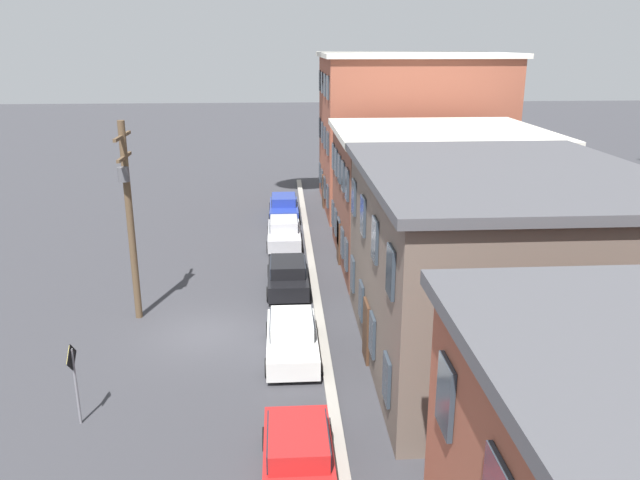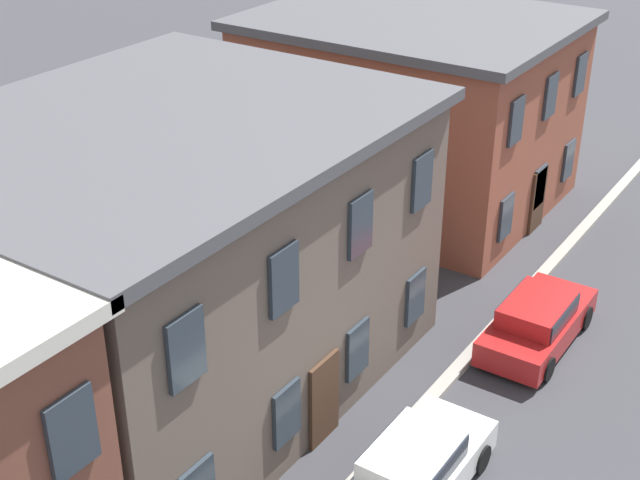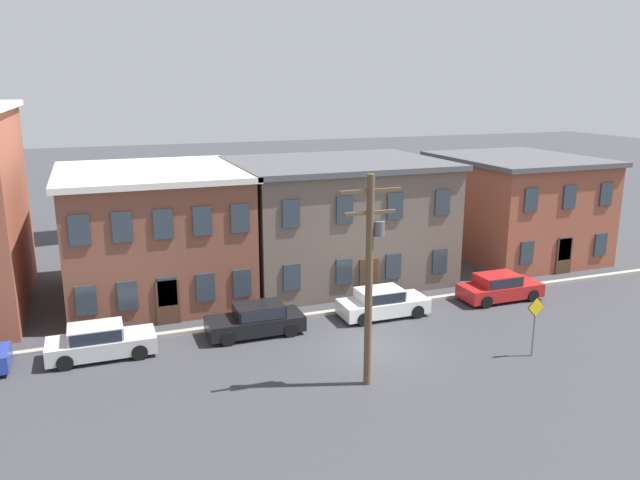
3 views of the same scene
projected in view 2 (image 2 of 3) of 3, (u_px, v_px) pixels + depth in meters
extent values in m
cube|color=#2D3842|center=(72.00, 434.00, 13.43)|extent=(0.90, 0.10, 1.40)
cube|color=#66564C|center=(166.00, 261.00, 21.51)|extent=(11.49, 9.07, 6.61)
cube|color=#4C4C51|center=(154.00, 126.00, 19.91)|extent=(11.99, 9.57, 0.30)
cube|color=#2D3842|center=(186.00, 350.00, 15.31)|extent=(0.90, 0.10, 1.40)
cube|color=#2D3842|center=(287.00, 414.00, 18.96)|extent=(0.90, 0.10, 1.40)
cube|color=#2D3842|center=(284.00, 280.00, 17.42)|extent=(0.90, 0.10, 1.40)
cube|color=#2D3842|center=(358.00, 350.00, 21.07)|extent=(0.90, 0.10, 1.40)
cube|color=#2D3842|center=(361.00, 225.00, 19.54)|extent=(0.90, 0.10, 1.40)
cube|color=#2D3842|center=(415.00, 297.00, 23.18)|extent=(0.90, 0.10, 1.40)
cube|color=#2D3842|center=(422.00, 181.00, 21.65)|extent=(0.90, 0.10, 1.40)
cube|color=#472D1E|center=(324.00, 400.00, 20.27)|extent=(1.10, 0.10, 2.20)
cube|color=brown|center=(410.00, 114.00, 31.30)|extent=(8.28, 9.82, 6.29)
cube|color=#4C4C51|center=(415.00, 20.00, 29.76)|extent=(8.78, 10.32, 0.30)
cube|color=#2D3842|center=(506.00, 217.00, 27.55)|extent=(0.90, 0.10, 1.40)
cube|color=#2D3842|center=(516.00, 121.00, 26.08)|extent=(0.90, 0.10, 1.40)
cube|color=#2D3842|center=(539.00, 187.00, 29.58)|extent=(0.90, 0.10, 1.40)
cube|color=#2D3842|center=(551.00, 96.00, 28.11)|extent=(0.90, 0.10, 1.40)
cube|color=#2D3842|center=(568.00, 160.00, 31.61)|extent=(0.90, 0.10, 1.40)
cube|color=#2D3842|center=(580.00, 74.00, 30.14)|extent=(0.90, 0.10, 1.40)
cube|color=#472D1E|center=(538.00, 200.00, 29.80)|extent=(1.10, 0.10, 2.20)
cube|color=silver|center=(416.00, 475.00, 18.93)|extent=(4.40, 1.80, 0.70)
cube|color=silver|center=(413.00, 457.00, 18.49)|extent=(2.20, 1.51, 0.55)
cube|color=#1E232D|center=(413.00, 457.00, 18.49)|extent=(2.02, 1.58, 0.48)
cylinder|color=black|center=(413.00, 430.00, 20.50)|extent=(0.66, 0.22, 0.66)
cylinder|color=black|center=(481.00, 458.00, 19.67)|extent=(0.66, 0.22, 0.66)
cube|color=#B21E1E|center=(537.00, 326.00, 24.02)|extent=(4.40, 1.80, 0.70)
cube|color=#B21E1E|center=(537.00, 310.00, 23.58)|extent=(2.20, 1.51, 0.55)
cube|color=#1E232D|center=(537.00, 310.00, 23.58)|extent=(2.02, 1.58, 0.48)
cylinder|color=black|center=(527.00, 300.00, 25.60)|extent=(0.66, 0.22, 0.66)
cylinder|color=black|center=(585.00, 317.00, 24.76)|extent=(0.66, 0.22, 0.66)
cylinder|color=black|center=(485.00, 348.00, 23.47)|extent=(0.66, 0.22, 0.66)
cylinder|color=black|center=(547.00, 369.00, 22.63)|extent=(0.66, 0.22, 0.66)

